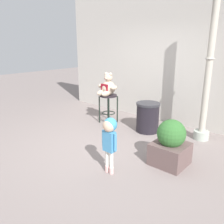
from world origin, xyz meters
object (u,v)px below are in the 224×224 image
at_px(trash_bin, 148,117).
at_px(planter_with_shrub, 171,144).
at_px(lamppost, 207,85).
at_px(bar_stool_with_teddy, 108,102).
at_px(teddy_bear, 108,87).
at_px(child_walking, 110,134).

distance_m(trash_bin, planter_with_shrub, 1.51).
height_order(lamppost, planter_with_shrub, lamppost).
bearing_deg(planter_with_shrub, bar_stool_with_teddy, 157.76).
bearing_deg(lamppost, teddy_bear, -166.46).
distance_m(bar_stool_with_teddy, planter_with_shrub, 2.38).
distance_m(child_walking, planter_with_shrub, 1.08).
relative_size(lamppost, planter_with_shrub, 3.70).
relative_size(bar_stool_with_teddy, planter_with_shrub, 0.92).
height_order(child_walking, planter_with_shrub, child_walking).
relative_size(teddy_bear, child_walking, 0.62).
bearing_deg(lamppost, trash_bin, -161.40).
xyz_separation_m(bar_stool_with_teddy, lamppost, (2.19, 0.50, 0.62)).
bearing_deg(lamppost, planter_with_shrub, -89.54).
relative_size(bar_stool_with_teddy, lamppost, 0.25).
xyz_separation_m(child_walking, planter_with_shrub, (0.57, 0.86, -0.29)).
distance_m(bar_stool_with_teddy, child_walking, 2.40).
bearing_deg(teddy_bear, bar_stool_with_teddy, 90.00).
relative_size(child_walking, planter_with_shrub, 1.15).
distance_m(child_walking, lamppost, 2.38).
xyz_separation_m(teddy_bear, lamppost, (2.19, 0.53, 0.23)).
relative_size(trash_bin, lamppost, 0.23).
distance_m(bar_stool_with_teddy, teddy_bear, 0.40).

